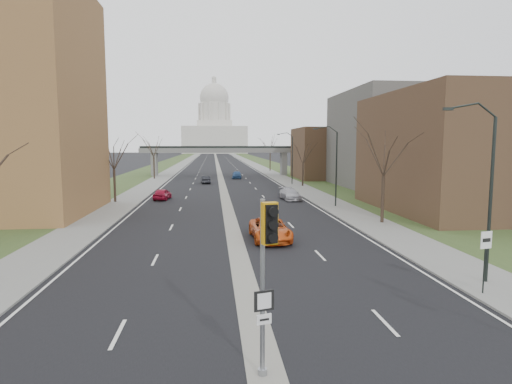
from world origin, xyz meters
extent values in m
plane|color=black|center=(0.00, 0.00, 0.00)|extent=(700.00, 700.00, 0.00)
cube|color=black|center=(0.00, 150.00, 0.01)|extent=(20.00, 600.00, 0.01)
cube|color=gray|center=(0.00, 150.00, 0.00)|extent=(1.20, 600.00, 0.02)
cube|color=gray|center=(12.00, 150.00, 0.06)|extent=(4.00, 600.00, 0.12)
cube|color=gray|center=(-12.00, 150.00, 0.06)|extent=(4.00, 600.00, 0.12)
cube|color=#293E1C|center=(18.00, 150.00, 0.05)|extent=(8.00, 600.00, 0.10)
cube|color=#293E1C|center=(-18.00, 150.00, 0.05)|extent=(8.00, 600.00, 0.10)
cube|color=brown|center=(24.00, 28.00, 6.00)|extent=(16.00, 20.00, 12.00)
cube|color=#57554F|center=(28.00, 52.00, 7.50)|extent=(18.00, 22.00, 15.00)
cube|color=brown|center=(22.00, 70.00, 5.00)|extent=(14.00, 14.00, 10.00)
cube|color=slate|center=(-14.00, 80.00, 2.50)|extent=(1.20, 2.50, 5.00)
cube|color=slate|center=(14.00, 80.00, 2.50)|extent=(1.20, 2.50, 5.00)
cube|color=slate|center=(0.00, 80.00, 5.50)|extent=(34.00, 3.00, 1.00)
cube|color=black|center=(0.00, 80.00, 6.20)|extent=(34.00, 0.15, 0.50)
cube|color=silver|center=(0.00, 320.00, 10.00)|extent=(48.00, 42.00, 20.00)
cube|color=silver|center=(0.00, 320.00, 22.00)|extent=(26.00, 26.00, 5.00)
cylinder|color=silver|center=(0.00, 320.00, 31.00)|extent=(22.00, 22.00, 14.00)
sphere|color=silver|center=(0.00, 320.00, 42.00)|extent=(22.00, 22.00, 22.00)
cylinder|color=silver|center=(0.00, 320.00, 53.50)|extent=(3.60, 3.60, 4.50)
cylinder|color=black|center=(11.80, 6.00, 4.12)|extent=(0.16, 0.16, 8.00)
cube|color=black|center=(9.50, 6.00, 8.47)|extent=(0.45, 0.18, 0.14)
cylinder|color=black|center=(11.80, 32.00, 4.12)|extent=(0.16, 0.16, 8.00)
cube|color=black|center=(9.50, 32.00, 8.47)|extent=(0.45, 0.18, 0.14)
cylinder|color=black|center=(11.80, 58.00, 4.12)|extent=(0.16, 0.16, 8.00)
cube|color=black|center=(9.50, 58.00, 8.47)|extent=(0.45, 0.18, 0.14)
cylinder|color=#382B21|center=(-13.00, 38.00, 2.00)|extent=(0.28, 0.28, 3.75)
cylinder|color=#382B21|center=(-13.00, 72.00, 2.25)|extent=(0.28, 0.28, 4.25)
cylinder|color=#382B21|center=(13.00, 22.00, 2.12)|extent=(0.28, 0.28, 4.00)
cylinder|color=#382B21|center=(13.00, 55.00, 1.87)|extent=(0.28, 0.28, 3.50)
cylinder|color=#382B21|center=(13.00, 95.00, 2.25)|extent=(0.28, 0.28, 4.25)
cylinder|color=gray|center=(-0.12, -1.24, 2.65)|extent=(0.14, 0.14, 5.29)
cylinder|color=gray|center=(-0.12, -1.24, 0.10)|extent=(0.28, 0.28, 0.20)
cube|color=#C6880B|center=(0.02, -1.73, 4.68)|extent=(0.52, 0.51, 1.17)
cube|color=black|center=(-0.12, -1.24, 2.34)|extent=(0.60, 0.20, 0.61)
cube|color=silver|center=(-0.12, -1.24, 1.78)|extent=(0.45, 0.16, 0.31)
cylinder|color=black|center=(10.61, 4.43, 1.35)|extent=(0.07, 0.07, 2.46)
cube|color=silver|center=(10.61, 4.43, 2.58)|extent=(0.61, 0.17, 0.78)
imported|color=maroon|center=(-7.81, 40.27, 0.71)|extent=(2.13, 4.31, 1.41)
imported|color=black|center=(-2.86, 61.80, 0.67)|extent=(1.82, 4.19, 1.34)
imported|color=#D15116|center=(2.51, 16.65, 0.78)|extent=(2.71, 5.65, 1.55)
imported|color=#A7A5AD|center=(7.90, 38.52, 0.71)|extent=(2.43, 5.04, 1.42)
imported|color=navy|center=(3.21, 72.08, 0.78)|extent=(2.17, 4.69, 1.56)
camera|label=1|loc=(-1.51, -13.19, 6.84)|focal=30.00mm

